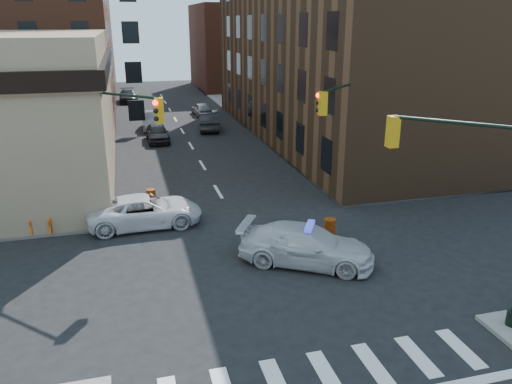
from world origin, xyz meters
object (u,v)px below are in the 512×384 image
police_car (306,245)px  pedestrian_a (102,192)px  barrel_road (330,229)px  barrel_bank (151,197)px  pedestrian_b (29,197)px  pickup (145,211)px  parked_car_enear (209,121)px  parked_car_wnear (157,133)px  parked_car_wfar (153,120)px  barricade_nw_a (42,225)px

police_car → pedestrian_a: (-8.35, 8.32, 0.29)m
barrel_road → barrel_bank: 10.27m
pedestrian_b → barrel_bank: bearing=-36.0°
barrel_bank → pickup: bearing=-98.9°
pedestrian_a → pickup: bearing=-42.9°
pickup → barrel_road: 9.06m
pickup → parked_car_enear: bearing=-19.5°
police_car → parked_car_enear: (0.65, 27.93, 0.01)m
police_car → parked_car_wnear: 24.64m
parked_car_wfar → barrel_road: parked_car_wfar is taller
barrel_bank → parked_car_enear: bearing=71.3°
parked_car_wnear → parked_car_enear: parked_car_enear is taller
pickup → parked_car_wnear: bearing=-8.1°
pedestrian_b → parked_car_wnear: bearing=28.6°
parked_car_wnear → barrel_bank: parked_car_wnear is taller
parked_car_wnear → barricade_nw_a: size_ratio=3.91×
pedestrian_b → barrel_road: (13.92, -6.87, -0.50)m
barrel_road → barricade_nw_a: barrel_road is taller
police_car → pedestrian_b: (-12.02, 8.89, 0.19)m
parked_car_wfar → pedestrian_b: (-7.67, -20.81, 0.19)m
pickup → parked_car_wfar: parked_car_wfar is taller
police_car → parked_car_wfar: bearing=38.1°
barricade_nw_a → police_car: bearing=-18.6°
barricade_nw_a → barrel_bank: bearing=38.7°
police_car → pedestrian_a: size_ratio=2.93×
police_car → barrel_road: size_ratio=5.58×
barrel_bank → parked_car_wnear: bearing=84.5°
parked_car_wnear → pickup: bearing=-97.2°
police_car → parked_car_wnear: police_car is taller
pickup → pedestrian_a: (-2.06, 2.43, 0.33)m
pedestrian_b → pickup: bearing=-62.5°
parked_car_wnear → pedestrian_b: (-7.67, -15.37, 0.25)m
barrel_bank → pedestrian_a: bearing=-169.9°
barricade_nw_a → pickup: bearing=10.2°
police_car → barrel_bank: (-5.84, 8.76, -0.35)m
pedestrian_a → parked_car_wnear: bearing=82.8°
parked_car_wfar → barrel_road: size_ratio=4.88×
pickup → police_car: bearing=-135.1°
parked_car_wnear → barricade_nw_a: bearing=-111.1°
parked_car_wfar → pedestrian_a: pedestrian_a is taller
parked_car_enear → pedestrian_a: pedestrian_a is taller
parked_car_wfar → parked_car_enear: 5.31m
parked_car_enear → barrel_road: (1.25, -25.90, -0.32)m
parked_car_wnear → parked_car_enear: (5.00, 3.67, 0.07)m
parked_car_wfar → pedestrian_a: bearing=-95.6°
pickup → barricade_nw_a: (-4.77, -0.10, -0.20)m
pickup → pedestrian_b: (-5.73, 3.01, 0.23)m
pickup → parked_car_enear: size_ratio=1.11×
pickup → barrel_bank: bearing=-11.0°
pickup → pedestrian_b: bearing=60.3°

